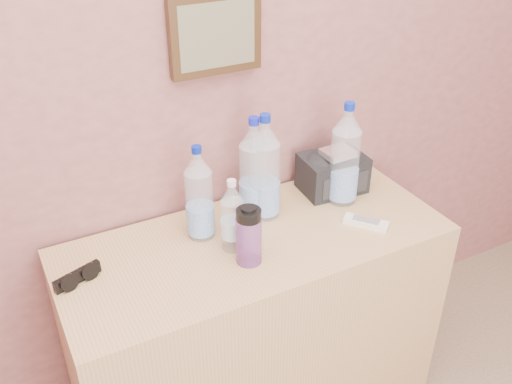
% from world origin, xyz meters
% --- Properties ---
extents(picture_frame, '(0.30, 0.03, 0.25)m').
position_xyz_m(picture_frame, '(0.18, 1.98, 1.40)').
color(picture_frame, '#382311').
rests_on(picture_frame, room_shell).
extents(dresser, '(1.28, 0.53, 0.80)m').
position_xyz_m(dresser, '(0.18, 1.71, 0.40)').
color(dresser, tan).
rests_on(dresser, ground).
extents(pet_large_a, '(0.09, 0.09, 0.32)m').
position_xyz_m(pet_large_a, '(0.03, 1.82, 0.94)').
color(pet_large_a, silver).
rests_on(pet_large_a, dresser).
extents(pet_large_b, '(0.10, 0.10, 0.36)m').
position_xyz_m(pet_large_b, '(0.24, 1.85, 0.96)').
color(pet_large_b, white).
rests_on(pet_large_b, dresser).
extents(pet_large_c, '(0.10, 0.10, 0.37)m').
position_xyz_m(pet_large_c, '(0.27, 1.83, 0.96)').
color(pet_large_c, white).
rests_on(pet_large_c, dresser).
extents(pet_large_d, '(0.10, 0.10, 0.37)m').
position_xyz_m(pet_large_d, '(0.56, 1.78, 0.96)').
color(pet_large_d, white).
rests_on(pet_large_d, dresser).
extents(pet_small, '(0.07, 0.07, 0.25)m').
position_xyz_m(pet_small, '(0.09, 1.71, 0.91)').
color(pet_small, white).
rests_on(pet_small, dresser).
extents(nalgene_bottle, '(0.08, 0.08, 0.19)m').
position_xyz_m(nalgene_bottle, '(0.11, 1.62, 0.89)').
color(nalgene_bottle, '#793B97').
rests_on(nalgene_bottle, dresser).
extents(sunglasses, '(0.16, 0.10, 0.04)m').
position_xyz_m(sunglasses, '(-0.38, 1.77, 0.82)').
color(sunglasses, black).
rests_on(sunglasses, dresser).
extents(ac_remote, '(0.13, 0.14, 0.02)m').
position_xyz_m(ac_remote, '(0.54, 1.61, 0.81)').
color(ac_remote, white).
rests_on(ac_remote, dresser).
extents(toiletry_bag, '(0.24, 0.18, 0.15)m').
position_xyz_m(toiletry_bag, '(0.57, 1.86, 0.88)').
color(toiletry_bag, black).
rests_on(toiletry_bag, dresser).
extents(foil_packet, '(0.11, 0.09, 0.02)m').
position_xyz_m(foil_packet, '(0.57, 1.83, 0.96)').
color(foil_packet, silver).
rests_on(foil_packet, toiletry_bag).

